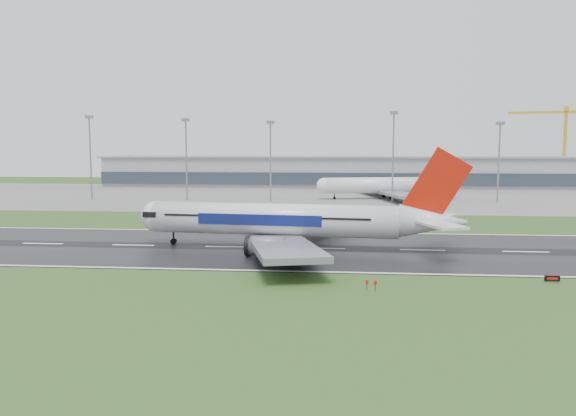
# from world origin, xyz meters

# --- Properties ---
(ground) EXTENTS (520.00, 520.00, 0.00)m
(ground) POSITION_xyz_m (0.00, 0.00, 0.00)
(ground) COLOR #284A1B
(ground) RESTS_ON ground
(runway) EXTENTS (400.00, 45.00, 0.10)m
(runway) POSITION_xyz_m (0.00, 0.00, 0.05)
(runway) COLOR black
(runway) RESTS_ON ground
(apron) EXTENTS (400.00, 130.00, 0.08)m
(apron) POSITION_xyz_m (0.00, 125.00, 0.04)
(apron) COLOR slate
(apron) RESTS_ON ground
(terminal) EXTENTS (240.00, 36.00, 15.00)m
(terminal) POSITION_xyz_m (0.00, 185.00, 7.50)
(terminal) COLOR gray
(terminal) RESTS_ON ground
(main_airliner) EXTENTS (72.99, 70.16, 19.70)m
(main_airliner) POSITION_xyz_m (-5.58, -0.59, 9.95)
(main_airliner) COLOR silver
(main_airliner) RESTS_ON runway
(parked_airliner) EXTENTS (71.13, 68.08, 17.53)m
(parked_airliner) POSITION_xyz_m (21.52, 114.02, 8.85)
(parked_airliner) COLOR white
(parked_airliner) RESTS_ON apron
(tower_crane) EXTENTS (42.25, 10.00, 42.17)m
(tower_crane) POSITION_xyz_m (121.92, 200.00, 21.08)
(tower_crane) COLOR gold
(tower_crane) RESTS_ON ground
(runway_sign) EXTENTS (2.28, 0.90, 1.04)m
(runway_sign) POSITION_xyz_m (36.01, -25.19, 0.52)
(runway_sign) COLOR black
(runway_sign) RESTS_ON ground
(floodmast_0) EXTENTS (0.64, 0.64, 31.82)m
(floodmast_0) POSITION_xyz_m (-94.80, 100.00, 15.91)
(floodmast_0) COLOR gray
(floodmast_0) RESTS_ON ground
(floodmast_1) EXTENTS (0.64, 0.64, 30.51)m
(floodmast_1) POSITION_xyz_m (-56.23, 100.00, 15.25)
(floodmast_1) COLOR gray
(floodmast_1) RESTS_ON ground
(floodmast_2) EXTENTS (0.64, 0.64, 29.41)m
(floodmast_2) POSITION_xyz_m (-23.39, 100.00, 14.70)
(floodmast_2) COLOR gray
(floodmast_2) RESTS_ON ground
(floodmast_3) EXTENTS (0.64, 0.64, 32.72)m
(floodmast_3) POSITION_xyz_m (22.79, 100.00, 16.36)
(floodmast_3) COLOR gray
(floodmast_3) RESTS_ON ground
(floodmast_4) EXTENTS (0.64, 0.64, 28.75)m
(floodmast_4) POSITION_xyz_m (61.19, 100.00, 14.38)
(floodmast_4) COLOR gray
(floodmast_4) RESTS_ON ground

